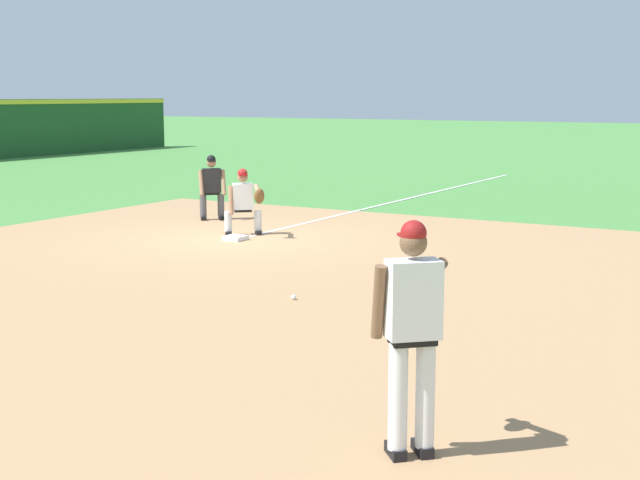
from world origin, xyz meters
The scene contains 8 objects.
ground_plane centered at (0.00, 0.00, 0.00)m, with size 160.00×160.00×0.00m, color #47843D.
infield_dirt_patch centered at (-3.95, -3.64, 0.00)m, with size 18.00×18.00×0.01m, color #A87F56.
foul_line_stripe centered at (8.21, 0.00, 0.01)m, with size 16.41×0.10×0.00m, color white.
first_base_bag centered at (0.00, 0.00, 0.04)m, with size 0.38×0.38×0.09m, color white.
baseball centered at (-3.77, -3.66, 0.04)m, with size 0.07×0.07×0.07m, color white.
pitcher centered at (-7.86, -7.26, 1.06)m, with size 0.85×0.56×1.86m.
first_baseman centered at (0.59, 0.19, 0.73)m, with size 0.76×1.08×1.34m.
umpire centered at (2.09, 2.12, 0.79)m, with size 0.67×0.67×1.46m.
Camera 1 is at (-13.93, -9.94, 2.78)m, focal length 50.00 mm.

